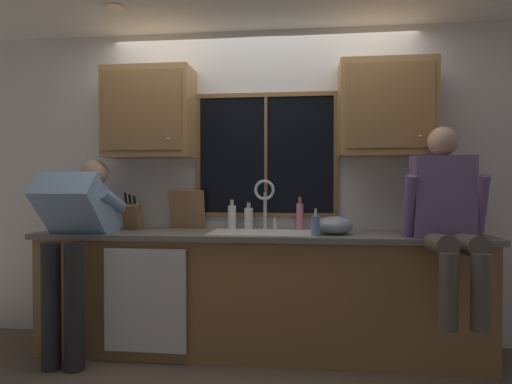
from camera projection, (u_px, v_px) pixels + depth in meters
The scene contains 24 objects.
back_wall at pixel (262, 185), 3.69m from camera, with size 5.70×0.12×2.55m, color silver.
ceiling_downlight_left at pixel (115, 7), 3.12m from camera, with size 0.14×0.14×0.01m, color #FFEAB2.
window_glass at pixel (266, 155), 3.61m from camera, with size 1.10×0.02×0.95m, color black.
window_frame_top at pixel (266, 95), 3.59m from camera, with size 1.17×0.02×0.04m, color brown.
window_frame_bottom at pixel (266, 215), 3.61m from camera, with size 1.17×0.02×0.04m, color brown.
window_frame_left at pixel (198, 156), 3.66m from camera, with size 0.04×0.02×0.95m, color brown.
window_frame_right at pixel (336, 155), 3.54m from camera, with size 0.04×0.02×0.95m, color brown.
window_mullion_center at pixel (266, 155), 3.60m from camera, with size 0.02×0.02×0.95m, color brown.
lower_cabinet_run at pixel (258, 295), 3.36m from camera, with size 3.30×0.58×0.88m, color olive.
countertop at pixel (258, 235), 3.33m from camera, with size 3.36×0.62×0.04m, color slate.
dishwasher_front at pixel (145, 300), 3.13m from camera, with size 0.60×0.02×0.74m, color white.
upper_cabinet_left at pixel (149, 113), 3.55m from camera, with size 0.71×0.36×0.72m.
upper_cabinet_right at pixel (386, 109), 3.34m from camera, with size 0.71×0.36×0.72m.
sink at pixel (262, 245), 3.33m from camera, with size 0.80×0.46×0.21m.
faucet at pixel (266, 198), 3.51m from camera, with size 0.18×0.09×0.40m.
person_standing at pixel (76, 233), 3.21m from camera, with size 0.53×0.72×1.48m.
person_sitting_on_counter at pixel (447, 212), 2.92m from camera, with size 0.54×0.60×1.26m.
knife_block at pixel (133, 216), 3.53m from camera, with size 0.12×0.18×0.32m.
cutting_board at pixel (187, 210), 3.62m from camera, with size 0.29×0.02×0.32m, color #997047.
mixing_bowl at pixel (334, 226), 3.22m from camera, with size 0.28×0.28×0.14m, color #8C99A8.
soap_dispenser at pixel (316, 225), 3.10m from camera, with size 0.06×0.07×0.20m.
bottle_green_glass at pixel (300, 216), 3.52m from camera, with size 0.06×0.06×0.27m.
bottle_tall_clear at pixel (232, 216), 3.58m from camera, with size 0.07×0.07×0.25m.
bottle_amber_small at pixel (249, 218), 3.56m from camera, with size 0.07×0.07×0.23m.
Camera 1 is at (0.36, -3.61, 1.29)m, focal length 30.82 mm.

